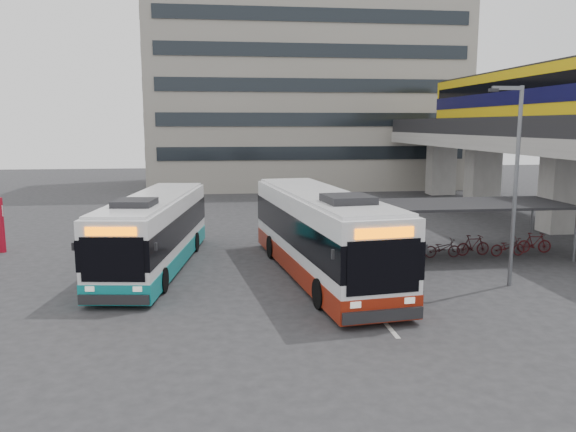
{
  "coord_description": "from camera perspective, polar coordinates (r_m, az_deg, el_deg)",
  "views": [
    {
      "loc": [
        -2.59,
        -21.82,
        6.17
      ],
      "look_at": [
        0.52,
        3.46,
        2.0
      ],
      "focal_mm": 35.0,
      "sensor_mm": 36.0,
      "label": 1
    }
  ],
  "objects": [
    {
      "name": "bike_shelter",
      "position": [
        27.58,
        16.75,
        -0.97
      ],
      "size": [
        10.0,
        4.0,
        2.54
      ],
      "color": "#595B60",
      "rests_on": "ground"
    },
    {
      "name": "office_block",
      "position": [
        58.8,
        1.49,
        15.47
      ],
      "size": [
        30.0,
        15.0,
        25.0
      ],
      "primitive_type": "cube",
      "color": "gray",
      "rests_on": "ground"
    },
    {
      "name": "ground",
      "position": [
        22.82,
        -0.23,
        -6.39
      ],
      "size": [
        120.0,
        120.0,
        0.0
      ],
      "primitive_type": "plane",
      "color": "#28282B",
      "rests_on": "ground"
    },
    {
      "name": "bus_teal",
      "position": [
        24.83,
        -13.37,
        -1.64
      ],
      "size": [
        3.98,
        11.65,
        3.38
      ],
      "rotation": [
        0.0,
        0.0,
        -0.13
      ],
      "color": "white",
      "rests_on": "ground"
    },
    {
      "name": "bus_main",
      "position": [
        22.9,
        3.34,
        -1.89
      ],
      "size": [
        4.28,
        12.85,
        3.73
      ],
      "rotation": [
        0.0,
        0.0,
        0.12
      ],
      "color": "white",
      "rests_on": "ground"
    },
    {
      "name": "pedestrian",
      "position": [
        20.35,
        -15.1,
        -6.0
      ],
      "size": [
        0.62,
        0.77,
        1.83
      ],
      "primitive_type": "imported",
      "rotation": [
        0.0,
        0.0,
        1.26
      ],
      "color": "black",
      "rests_on": "ground"
    },
    {
      "name": "viaduct",
      "position": [
        39.97,
        22.62,
        8.68
      ],
      "size": [
        8.0,
        32.0,
        9.68
      ],
      "color": "gray",
      "rests_on": "ground"
    },
    {
      "name": "lamp_post",
      "position": [
        22.72,
        21.97,
        3.95
      ],
      "size": [
        1.33,
        0.18,
        7.57
      ],
      "rotation": [
        0.0,
        0.0,
        -0.01
      ],
      "color": "#595B60",
      "rests_on": "ground"
    },
    {
      "name": "road_markings",
      "position": [
        20.45,
        7.83,
        -8.34
      ],
      "size": [
        0.15,
        7.6,
        0.01
      ],
      "color": "beige",
      "rests_on": "ground"
    }
  ]
}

